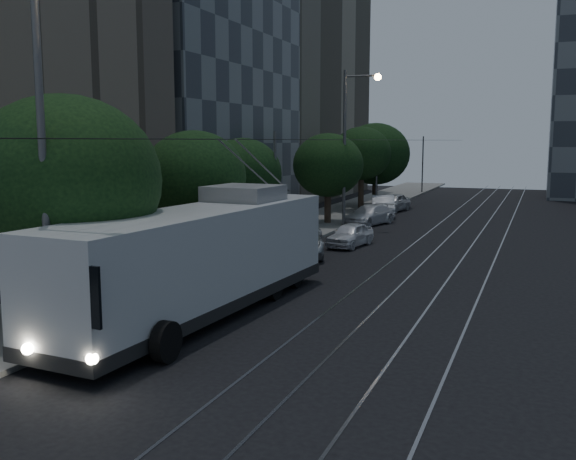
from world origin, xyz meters
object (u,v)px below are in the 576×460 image
(streetlamp_far, at_px, (351,134))
(car_white_d, at_px, (393,202))
(car_white_b, at_px, (369,215))
(car_white_a, at_px, (350,235))
(pickup_silver, at_px, (298,241))
(streetlamp_near, at_px, (54,120))
(trolleybus, at_px, (203,259))
(car_white_c, at_px, (383,206))

(streetlamp_far, bearing_deg, car_white_d, 87.33)
(car_white_b, height_order, car_white_d, car_white_d)
(car_white_b, bearing_deg, car_white_a, -65.24)
(pickup_silver, xyz_separation_m, streetlamp_near, (-0.49, -15.86, 5.32))
(pickup_silver, height_order, car_white_a, pickup_silver)
(trolleybus, bearing_deg, pickup_silver, 98.73)
(pickup_silver, height_order, streetlamp_far, streetlamp_far)
(trolleybus, distance_m, car_white_c, 28.87)
(car_white_d, bearing_deg, car_white_a, -75.71)
(trolleybus, distance_m, car_white_d, 32.27)
(car_white_c, relative_size, streetlamp_far, 0.47)
(trolleybus, bearing_deg, streetlamp_near, -104.20)
(pickup_silver, bearing_deg, car_white_b, 68.55)
(streetlamp_near, xyz_separation_m, streetlamp_far, (-0.00, 26.49, -0.08))
(car_white_a, xyz_separation_m, streetlamp_near, (-2.09, -19.42, 5.43))
(trolleybus, height_order, car_white_b, trolleybus)
(car_white_a, xyz_separation_m, car_white_c, (-1.60, 14.14, 0.14))
(pickup_silver, relative_size, car_white_a, 1.44)
(pickup_silver, distance_m, car_white_c, 17.70)
(car_white_b, bearing_deg, trolleybus, -71.76)
(car_white_c, xyz_separation_m, car_white_d, (0.00, 3.39, -0.05))
(pickup_silver, relative_size, streetlamp_far, 0.53)
(pickup_silver, distance_m, streetlamp_near, 16.73)
(car_white_b, bearing_deg, pickup_silver, -74.87)
(car_white_c, bearing_deg, car_white_a, -98.63)
(car_white_a, height_order, car_white_b, car_white_b)
(trolleybus, bearing_deg, car_white_b, 95.25)
(car_white_b, height_order, streetlamp_far, streetlamp_far)
(car_white_a, distance_m, streetlamp_near, 20.27)
(car_white_c, distance_m, car_white_d, 3.39)
(trolleybus, relative_size, car_white_a, 3.63)
(car_white_a, bearing_deg, streetlamp_near, -88.30)
(car_white_a, relative_size, car_white_b, 0.81)
(trolleybus, bearing_deg, streetlamp_far, 97.46)
(car_white_a, relative_size, streetlamp_far, 0.37)
(streetlamp_near, height_order, streetlamp_far, streetlamp_near)
(car_white_c, height_order, car_white_d, car_white_c)
(pickup_silver, xyz_separation_m, car_white_c, (0.00, 17.70, 0.03))
(pickup_silver, height_order, car_white_b, pickup_silver)
(trolleybus, height_order, car_white_d, trolleybus)
(car_white_c, height_order, streetlamp_far, streetlamp_far)
(streetlamp_far, bearing_deg, streetlamp_near, -90.00)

